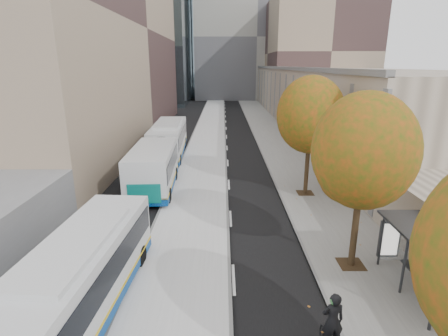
{
  "coord_description": "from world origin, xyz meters",
  "views": [
    {
      "loc": [
        -2.09,
        -0.64,
        8.59
      ],
      "look_at": [
        -2.02,
        19.93,
        2.5
      ],
      "focal_mm": 28.0,
      "sensor_mm": 36.0,
      "label": 1
    }
  ],
  "objects_px": {
    "cyclist": "(331,336)",
    "distant_car": "(176,130)",
    "bus_shelter": "(432,244)",
    "bus_far": "(163,149)"
  },
  "relations": [
    {
      "from": "bus_shelter",
      "to": "distant_car",
      "type": "xyz_separation_m",
      "value": [
        -13.71,
        32.1,
        -1.49
      ]
    },
    {
      "from": "bus_shelter",
      "to": "bus_far",
      "type": "distance_m",
      "value": 21.61
    },
    {
      "from": "bus_far",
      "to": "cyclist",
      "type": "xyz_separation_m",
      "value": [
        8.29,
        -20.45,
        -0.86
      ]
    },
    {
      "from": "bus_far",
      "to": "distant_car",
      "type": "distance_m",
      "value": 14.79
    },
    {
      "from": "cyclist",
      "to": "distant_car",
      "type": "bearing_deg",
      "value": 100.82
    },
    {
      "from": "bus_shelter",
      "to": "distant_car",
      "type": "relative_size",
      "value": 1.07
    },
    {
      "from": "bus_shelter",
      "to": "bus_far",
      "type": "bearing_deg",
      "value": 126.51
    },
    {
      "from": "bus_far",
      "to": "cyclist",
      "type": "height_order",
      "value": "bus_far"
    },
    {
      "from": "bus_shelter",
      "to": "cyclist",
      "type": "distance_m",
      "value": 5.66
    },
    {
      "from": "bus_far",
      "to": "distant_car",
      "type": "relative_size",
      "value": 4.63
    }
  ]
}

